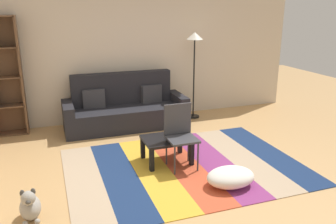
% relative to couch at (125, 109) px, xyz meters
% --- Properties ---
extents(ground_plane, '(14.00, 14.00, 0.00)m').
position_rel_couch_xyz_m(ground_plane, '(0.35, -2.02, -0.34)').
color(ground_plane, tan).
extents(back_wall, '(6.80, 0.10, 2.70)m').
position_rel_couch_xyz_m(back_wall, '(0.35, 0.53, 1.01)').
color(back_wall, beige).
rests_on(back_wall, ground_plane).
extents(rug, '(3.28, 2.37, 0.01)m').
position_rel_couch_xyz_m(rug, '(0.40, -2.00, -0.33)').
color(rug, tan).
rests_on(rug, ground_plane).
extents(couch, '(2.26, 0.80, 1.00)m').
position_rel_couch_xyz_m(couch, '(0.00, 0.00, 0.00)').
color(couch, black).
rests_on(couch, ground_plane).
extents(coffee_table, '(0.68, 0.54, 0.36)m').
position_rel_couch_xyz_m(coffee_table, '(0.22, -1.75, -0.03)').
color(coffee_table, black).
rests_on(coffee_table, rug).
extents(pouf, '(0.63, 0.47, 0.23)m').
position_rel_couch_xyz_m(pouf, '(0.74, -2.71, -0.21)').
color(pouf, white).
rests_on(pouf, rug).
extents(dog, '(0.22, 0.35, 0.40)m').
position_rel_couch_xyz_m(dog, '(-1.64, -2.63, -0.18)').
color(dog, '#9E998E').
rests_on(dog, ground_plane).
extents(standing_lamp, '(0.32, 0.32, 1.72)m').
position_rel_couch_xyz_m(standing_lamp, '(1.44, 0.10, 1.10)').
color(standing_lamp, black).
rests_on(standing_lamp, ground_plane).
extents(tv_remote, '(0.09, 0.16, 0.02)m').
position_rel_couch_xyz_m(tv_remote, '(0.27, -1.79, 0.04)').
color(tv_remote, black).
rests_on(tv_remote, coffee_table).
extents(folding_chair, '(0.40, 0.40, 0.90)m').
position_rel_couch_xyz_m(folding_chair, '(0.35, -1.94, 0.20)').
color(folding_chair, '#38383D').
rests_on(folding_chair, ground_plane).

